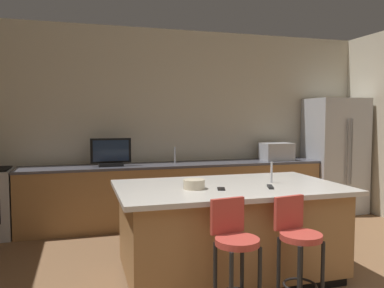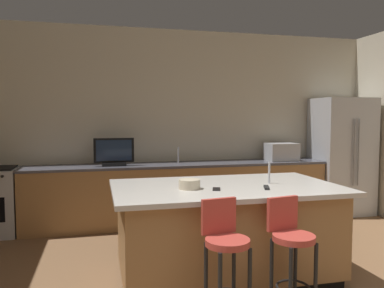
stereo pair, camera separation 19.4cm
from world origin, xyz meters
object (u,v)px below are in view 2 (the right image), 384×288
object	(u,v)px
microwave	(281,152)
bar_stool_right	(291,246)
tv_monitor	(114,153)
bar_stool_left	(225,251)
refrigerator	(341,156)
tv_remote	(267,187)
fruit_bowl	(189,184)
cell_phone	(216,189)
kitchen_island	(226,230)

from	to	relation	value
microwave	bar_stool_right	xyz separation A→B (m)	(-1.36, -2.87, -0.48)
tv_monitor	bar_stool_left	size ratio (longest dim) A/B	0.59
microwave	refrigerator	bearing A→B (deg)	-2.53
microwave	tv_remote	bearing A→B (deg)	-119.76
microwave	fruit_bowl	size ratio (longest dim) A/B	2.37
bar_stool_right	cell_phone	size ratio (longest dim) A/B	6.28
microwave	bar_stool_left	world-z (taller)	microwave
refrigerator	fruit_bowl	size ratio (longest dim) A/B	9.42
refrigerator	fruit_bowl	world-z (taller)	refrigerator
microwave	cell_phone	bearing A→B (deg)	-128.70
fruit_bowl	tv_remote	bearing A→B (deg)	-12.30
bar_stool_left	cell_phone	distance (m)	0.78
tv_remote	microwave	bearing A→B (deg)	80.08
microwave	tv_remote	distance (m)	2.65
tv_monitor	cell_phone	xyz separation A→B (m)	(0.85, -2.19, -0.16)
bar_stool_left	fruit_bowl	size ratio (longest dim) A/B	4.76
bar_stool_right	tv_monitor	bearing A→B (deg)	103.99
fruit_bowl	cell_phone	size ratio (longest dim) A/B	1.35
kitchen_island	tv_remote	xyz separation A→B (m)	(0.32, -0.25, 0.46)
tv_monitor	bar_stool_left	world-z (taller)	tv_monitor
microwave	bar_stool_right	size ratio (longest dim) A/B	0.51
fruit_bowl	bar_stool_left	bearing A→B (deg)	-82.71
fruit_bowl	microwave	bearing A→B (deg)	46.56
microwave	kitchen_island	bearing A→B (deg)	-128.58
kitchen_island	bar_stool_right	xyz separation A→B (m)	(0.28, -0.82, 0.09)
tv_remote	tv_monitor	bearing A→B (deg)	140.36
cell_phone	bar_stool_right	bearing A→B (deg)	-37.72
refrigerator	cell_phone	distance (m)	3.61
kitchen_island	microwave	size ratio (longest dim) A/B	4.63
bar_stool_left	tv_remote	xyz separation A→B (m)	(0.62, 0.61, 0.36)
tv_remote	bar_stool_left	bearing A→B (deg)	-115.31
cell_phone	kitchen_island	bearing A→B (deg)	67.72
bar_stool_right	tv_remote	size ratio (longest dim) A/B	5.54
microwave	tv_monitor	distance (m)	2.64
refrigerator	bar_stool_left	xyz separation A→B (m)	(-3.00, -2.87, -0.38)
tv_monitor	kitchen_island	bearing A→B (deg)	-63.32
kitchen_island	tv_remote	bearing A→B (deg)	-37.75
refrigerator	bar_stool_left	size ratio (longest dim) A/B	1.98
kitchen_island	cell_phone	distance (m)	0.52
refrigerator	tv_monitor	bearing A→B (deg)	-179.93
microwave	tv_monitor	xyz separation A→B (m)	(-2.64, -0.05, 0.05)
cell_phone	tv_remote	xyz separation A→B (m)	(0.48, -0.06, 0.01)
kitchen_island	microwave	distance (m)	2.69
tv_monitor	cell_phone	bearing A→B (deg)	-68.79
bar_stool_left	cell_phone	bearing A→B (deg)	69.76
bar_stool_right	kitchen_island	bearing A→B (deg)	98.30
refrigerator	cell_phone	xyz separation A→B (m)	(-2.86, -2.19, -0.03)
tv_monitor	fruit_bowl	bearing A→B (deg)	-73.73
kitchen_island	refrigerator	world-z (taller)	refrigerator
cell_phone	refrigerator	bearing A→B (deg)	55.17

